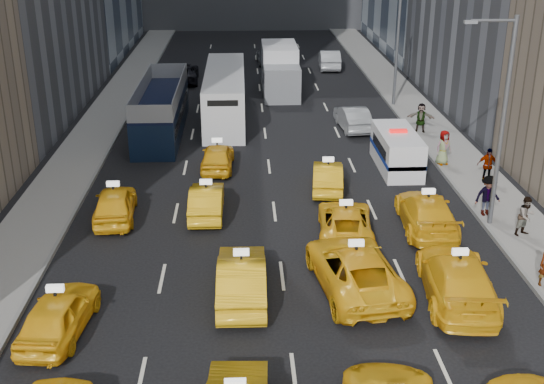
{
  "coord_description": "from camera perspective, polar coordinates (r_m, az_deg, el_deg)",
  "views": [
    {
      "loc": [
        -1.4,
        -14.5,
        12.63
      ],
      "look_at": [
        -0.22,
        11.45,
        2.0
      ],
      "focal_mm": 45.0,
      "sensor_mm": 36.0,
      "label": 1
    }
  ],
  "objects": [
    {
      "name": "pedestrian_4",
      "position": [
        37.5,
        14.16,
        3.64
      ],
      "size": [
        1.04,
        0.8,
        1.88
      ],
      "primitive_type": "imported",
      "rotation": [
        0.0,
        0.0,
        0.37
      ],
      "color": "gray",
      "rests_on": "sidewalk_east"
    },
    {
      "name": "taxi_9",
      "position": [
        24.1,
        -2.55,
        -7.19
      ],
      "size": [
        1.71,
        4.83,
        1.59
      ],
      "primitive_type": "imported",
      "rotation": [
        0.0,
        0.0,
        3.13
      ],
      "color": "yellow",
      "rests_on": "ground"
    },
    {
      "name": "taxi_10",
      "position": [
        24.82,
        6.95,
        -6.37
      ],
      "size": [
        3.44,
        6.12,
        1.61
      ],
      "primitive_type": "imported",
      "rotation": [
        0.0,
        0.0,
        3.28
      ],
      "color": "yellow",
      "rests_on": "ground"
    },
    {
      "name": "box_truck",
      "position": [
        52.13,
        0.68,
        10.16
      ],
      "size": [
        3.38,
        7.81,
        3.47
      ],
      "rotation": [
        0.0,
        0.0,
        0.1
      ],
      "color": "silver",
      "rests_on": "ground"
    },
    {
      "name": "taxi_14",
      "position": [
        28.73,
        6.15,
        -2.5
      ],
      "size": [
        2.68,
        4.98,
        1.33
      ],
      "primitive_type": "imported",
      "rotation": [
        0.0,
        0.0,
        3.04
      ],
      "color": "yellow",
      "rests_on": "ground"
    },
    {
      "name": "taxi_12",
      "position": [
        30.93,
        -13.01,
        -0.97
      ],
      "size": [
        2.05,
        4.43,
        1.47
      ],
      "primitive_type": "imported",
      "rotation": [
        0.0,
        0.0,
        3.22
      ],
      "color": "yellow",
      "rests_on": "ground"
    },
    {
      "name": "curb_west",
      "position": [
        42.14,
        -12.97,
        4.37
      ],
      "size": [
        0.15,
        90.0,
        0.18
      ],
      "primitive_type": "cube",
      "color": "slate",
      "rests_on": "ground"
    },
    {
      "name": "misc_car_1",
      "position": [
        56.28,
        -7.47,
        9.87
      ],
      "size": [
        2.61,
        5.38,
        1.47
      ],
      "primitive_type": "imported",
      "rotation": [
        0.0,
        0.0,
        3.17
      ],
      "color": "black",
      "rests_on": "ground"
    },
    {
      "name": "taxi_15",
      "position": [
        29.94,
        12.81,
        -1.68
      ],
      "size": [
        2.47,
        5.39,
        1.53
      ],
      "primitive_type": "imported",
      "rotation": [
        0.0,
        0.0,
        3.08
      ],
      "color": "yellow",
      "rests_on": "ground"
    },
    {
      "name": "sidewalk_east",
      "position": [
        43.12,
        13.59,
        4.69
      ],
      "size": [
        3.0,
        90.0,
        0.15
      ],
      "primitive_type": "cube",
      "color": "gray",
      "rests_on": "ground"
    },
    {
      "name": "misc_car_3",
      "position": [
        59.22,
        -3.77,
        10.64
      ],
      "size": [
        2.19,
        4.58,
        1.51
      ],
      "primitive_type": "imported",
      "rotation": [
        0.0,
        0.0,
        3.23
      ],
      "color": "black",
      "rests_on": "ground"
    },
    {
      "name": "taxi_16",
      "position": [
        36.26,
        -4.58,
        2.97
      ],
      "size": [
        1.81,
        4.15,
        1.39
      ],
      "primitive_type": "imported",
      "rotation": [
        0.0,
        0.0,
        3.1
      ],
      "color": "yellow",
      "rests_on": "ground"
    },
    {
      "name": "misc_car_4",
      "position": [
        60.99,
        4.83,
        11.0
      ],
      "size": [
        1.99,
        4.99,
        1.61
      ],
      "primitive_type": "imported",
      "rotation": [
        0.0,
        0.0,
        3.08
      ],
      "color": "#AEB1B6",
      "rests_on": "ground"
    },
    {
      "name": "misc_car_0",
      "position": [
        43.41,
        6.77,
        6.2
      ],
      "size": [
        1.93,
        4.59,
        1.47
      ],
      "primitive_type": "imported",
      "rotation": [
        0.0,
        0.0,
        3.23
      ],
      "color": "#999DA0",
      "rests_on": "ground"
    },
    {
      "name": "streetlight_near",
      "position": [
        29.55,
        18.59,
        5.96
      ],
      "size": [
        2.15,
        0.22,
        9.0
      ],
      "color": "#595B60",
      "rests_on": "ground"
    },
    {
      "name": "taxi_17",
      "position": [
        33.55,
        4.68,
        1.3
      ],
      "size": [
        1.88,
        4.22,
        1.35
      ],
      "primitive_type": "imported",
      "rotation": [
        0.0,
        0.0,
        3.03
      ],
      "color": "yellow",
      "rests_on": "ground"
    },
    {
      "name": "taxi_11",
      "position": [
        24.86,
        15.23,
        -6.97
      ],
      "size": [
        2.89,
        5.86,
        1.64
      ],
      "primitive_type": "imported",
      "rotation": [
        0.0,
        0.0,
        3.03
      ],
      "color": "yellow",
      "rests_on": "ground"
    },
    {
      "name": "city_bus",
      "position": [
        45.51,
        -3.95,
        8.12
      ],
      "size": [
        2.56,
        12.17,
        3.14
      ],
      "rotation": [
        0.0,
        0.0,
        0.0
      ],
      "color": "silver",
      "rests_on": "ground"
    },
    {
      "name": "pedestrian_2",
      "position": [
        31.58,
        17.6,
        -0.29
      ],
      "size": [
        1.27,
        0.7,
        1.86
      ],
      "primitive_type": "imported",
      "rotation": [
        0.0,
        0.0,
        0.18
      ],
      "color": "gray",
      "rests_on": "sidewalk_east"
    },
    {
      "name": "nypd_van",
      "position": [
        36.78,
        10.4,
        3.4
      ],
      "size": [
        2.52,
        5.21,
        2.15
      ],
      "rotation": [
        0.0,
        0.0,
        -0.12
      ],
      "color": "white",
      "rests_on": "ground"
    },
    {
      "name": "pedestrian_5",
      "position": [
        42.97,
        12.35,
        6.1
      ],
      "size": [
        1.73,
        0.95,
        1.79
      ],
      "primitive_type": "imported",
      "rotation": [
        0.0,
        0.0,
        -0.3
      ],
      "color": "gray",
      "rests_on": "sidewalk_east"
    },
    {
      "name": "taxi_13",
      "position": [
        30.72,
        -5.5,
        -0.73
      ],
      "size": [
        1.47,
        4.19,
        1.38
      ],
      "primitive_type": "imported",
      "rotation": [
        0.0,
        0.0,
        3.14
      ],
      "color": "yellow",
      "rests_on": "ground"
    },
    {
      "name": "pedestrian_3",
      "position": [
        35.56,
        17.58,
        2.15
      ],
      "size": [
        1.08,
        0.59,
        1.77
      ],
      "primitive_type": "imported",
      "rotation": [
        0.0,
        0.0,
        -0.12
      ],
      "color": "gray",
      "rests_on": "sidewalk_east"
    },
    {
      "name": "streetlight_far",
      "position": [
        48.3,
        10.35,
        12.72
      ],
      "size": [
        2.15,
        0.22,
        9.0
      ],
      "color": "#595B60",
      "rests_on": "ground"
    },
    {
      "name": "pedestrian_1",
      "position": [
        30.18,
        20.5,
        -1.9
      ],
      "size": [
        0.94,
        0.75,
        1.71
      ],
      "primitive_type": "imported",
      "rotation": [
        0.0,
        0.0,
        0.41
      ],
      "color": "gray",
      "rests_on": "sidewalk_east"
    },
    {
      "name": "misc_car_2",
      "position": [
        63.01,
        -0.3,
        11.38
      ],
      "size": [
        2.24,
        5.16,
        1.48
      ],
      "primitive_type": "imported",
      "rotation": [
        0.0,
        0.0,
        3.18
      ],
      "color": "gray",
      "rests_on": "ground"
    },
    {
      "name": "sidewalk_west",
      "position": [
        42.43,
        -14.9,
        4.28
      ],
      "size": [
        3.0,
        90.0,
        0.15
      ],
      "primitive_type": "cube",
      "color": "gray",
      "rests_on": "ground"
    },
    {
      "name": "curb_east",
      "position": [
        42.74,
        11.72,
        4.72
      ],
      "size": [
        0.15,
        90.0,
        0.18
      ],
      "primitive_type": "cube",
      "color": "slate",
      "rests_on": "ground"
    },
    {
      "name": "double_decker",
      "position": [
        42.64,
        -9.24,
        6.93
      ],
      "size": [
        3.66,
        11.1,
        3.17
      ],
      "rotation": [
        0.0,
        0.0,
        -0.11
      ],
      "color": "black",
      "rests_on": "ground"
    },
    {
      "name": "taxi_8",
      "position": [
        23.24,
        -17.42,
        -9.71
      ],
      "size": [
        2.18,
        4.42,
        1.45
      ],
      "primitive_type": "imported",
      "rotation": [
        0.0,
        0.0,
        3.03
      ],
      "color": "yellow",
      "rests_on": "ground"
    }
  ]
}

